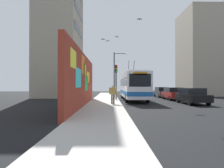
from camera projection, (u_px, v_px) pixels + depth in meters
ground_plane at (120, 103)px, 19.81m from camera, size 80.00×80.00×0.00m
sidewalk_slab at (105, 102)px, 19.79m from camera, size 48.00×3.20×0.15m
graffiti_wall at (83, 81)px, 15.86m from camera, size 14.17×0.32×4.45m
building_far_left at (60, 31)px, 31.14m from camera, size 9.83×6.08×21.46m
building_far_right at (207, 53)px, 35.07m from camera, size 8.32×9.11×15.56m
city_bus at (133, 85)px, 23.72m from camera, size 11.62×2.50×5.13m
parked_car_black at (192, 96)px, 18.62m from camera, size 4.44×1.92×1.58m
parked_car_red at (173, 93)px, 24.00m from camera, size 4.21×1.94×1.58m
parked_car_dark_gray at (162, 92)px, 29.39m from camera, size 4.33×1.76×1.58m
pedestrian_at_curb at (113, 93)px, 17.26m from camera, size 0.23×0.69×1.72m
traffic_light at (116, 76)px, 21.68m from camera, size 0.49×0.28×4.04m
street_lamp at (116, 71)px, 26.47m from camera, size 0.44×1.96×6.30m
flying_pigeons at (118, 29)px, 21.66m from camera, size 10.61×4.60×1.78m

